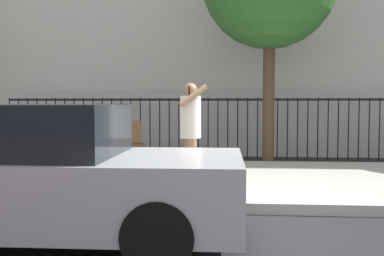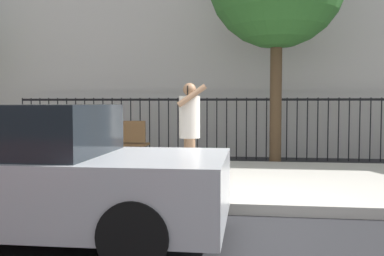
{
  "view_description": "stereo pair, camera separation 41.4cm",
  "coord_description": "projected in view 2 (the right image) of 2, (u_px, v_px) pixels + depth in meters",
  "views": [
    {
      "loc": [
        -0.1,
        -5.94,
        1.47
      ],
      "look_at": [
        -0.72,
        1.71,
        1.04
      ],
      "focal_mm": 42.64,
      "sensor_mm": 36.0,
      "label": 1
    },
    {
      "loc": [
        0.31,
        -5.9,
        1.47
      ],
      "look_at": [
        -0.72,
        1.71,
        1.04
      ],
      "focal_mm": 42.64,
      "sensor_mm": 36.0,
      "label": 2
    }
  ],
  "objects": [
    {
      "name": "street_bench",
      "position": [
        109.0,
        142.0,
        9.5
      ],
      "size": [
        1.6,
        0.45,
        0.95
      ],
      "color": "brown",
      "rests_on": "sidewalk"
    },
    {
      "name": "iron_fence",
      "position": [
        241.0,
        120.0,
        11.74
      ],
      "size": [
        12.03,
        0.04,
        1.6
      ],
      "color": "black",
      "rests_on": "ground"
    },
    {
      "name": "pedestrian_on_phone",
      "position": [
        189.0,
        125.0,
        7.41
      ],
      "size": [
        0.52,
        0.71,
        1.64
      ],
      "color": "#936B4C",
      "rests_on": "sidewalk"
    },
    {
      "name": "parked_hatchback",
      "position": [
        27.0,
        174.0,
        4.91
      ],
      "size": [
        4.22,
        1.89,
        1.45
      ],
      "color": "#ADAFB5",
      "rests_on": "ground"
    },
    {
      "name": "sidewalk",
      "position": [
        236.0,
        181.0,
        8.13
      ],
      "size": [
        28.0,
        4.4,
        0.15
      ],
      "primitive_type": "cube",
      "color": "#B2ADA3",
      "rests_on": "ground"
    },
    {
      "name": "ground_plane",
      "position": [
        229.0,
        215.0,
        5.96
      ],
      "size": [
        60.0,
        60.0,
        0.0
      ],
      "primitive_type": "plane",
      "color": "black"
    }
  ]
}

